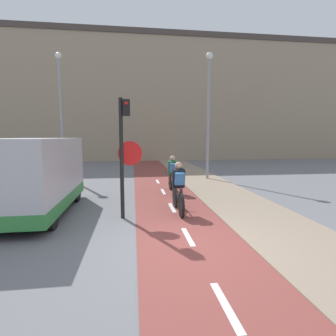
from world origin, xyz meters
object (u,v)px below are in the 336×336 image
(street_lamp_far, at_px, (61,102))
(cyclist_far, at_px, (172,175))
(cyclist_near, at_px, (178,189))
(van, at_px, (33,177))
(traffic_light_pole, at_px, (124,145))
(street_lamp_sidewalk, at_px, (209,103))

(street_lamp_far, relative_size, cyclist_far, 3.92)
(cyclist_near, distance_m, van, 4.33)
(street_lamp_far, distance_m, van, 8.26)
(traffic_light_pole, distance_m, cyclist_far, 3.88)
(cyclist_near, height_order, cyclist_far, cyclist_near)
(cyclist_far, bearing_deg, traffic_light_pole, -120.09)
(traffic_light_pole, height_order, street_lamp_sidewalk, street_lamp_sidewalk)
(street_lamp_far, distance_m, street_lamp_sidewalk, 8.24)
(traffic_light_pole, height_order, van, traffic_light_pole)
(cyclist_near, bearing_deg, street_lamp_sidewalk, 66.29)
(traffic_light_pole, bearing_deg, van, 164.37)
(van, bearing_deg, street_lamp_sidewalk, 38.91)
(traffic_light_pole, bearing_deg, cyclist_far, 59.91)
(traffic_light_pole, relative_size, street_lamp_far, 0.49)
(cyclist_far, xyz_separation_m, van, (-4.53, -2.39, 0.39))
(street_lamp_sidewalk, bearing_deg, traffic_light_pole, -123.63)
(traffic_light_pole, xyz_separation_m, cyclist_far, (1.83, 3.15, -1.35))
(street_lamp_far, relative_size, cyclist_near, 3.78)
(traffic_light_pole, relative_size, cyclist_far, 1.90)
(cyclist_far, bearing_deg, street_lamp_far, 137.12)
(street_lamp_far, relative_size, van, 1.55)
(traffic_light_pole, xyz_separation_m, street_lamp_far, (-3.76, 8.34, 2.15))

